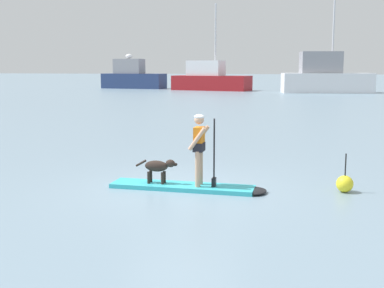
{
  "coord_description": "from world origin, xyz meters",
  "views": [
    {
      "loc": [
        2.81,
        -10.89,
        2.78
      ],
      "look_at": [
        0.0,
        1.0,
        0.9
      ],
      "focal_mm": 46.61,
      "sensor_mm": 36.0,
      "label": 1
    }
  ],
  "objects_px": {
    "moored_boat_center": "(210,79)",
    "marker_buoy": "(345,184)",
    "dog": "(158,167)",
    "moored_boat_far_port": "(325,77)",
    "person_paddler": "(200,145)",
    "paddleboard": "(192,187)",
    "moored_boat_starboard": "(133,77)"
  },
  "relations": [
    {
      "from": "paddleboard",
      "to": "moored_boat_starboard",
      "type": "bearing_deg",
      "value": 111.37
    },
    {
      "from": "person_paddler",
      "to": "marker_buoy",
      "type": "distance_m",
      "value": 3.38
    },
    {
      "from": "paddleboard",
      "to": "dog",
      "type": "relative_size",
      "value": 3.54
    },
    {
      "from": "moored_boat_starboard",
      "to": "moored_boat_far_port",
      "type": "relative_size",
      "value": 0.86
    },
    {
      "from": "moored_boat_far_port",
      "to": "person_paddler",
      "type": "bearing_deg",
      "value": -94.86
    },
    {
      "from": "moored_boat_center",
      "to": "marker_buoy",
      "type": "xyz_separation_m",
      "value": [
        12.85,
        -49.01,
        -1.18
      ]
    },
    {
      "from": "dog",
      "to": "moored_boat_far_port",
      "type": "bearing_deg",
      "value": 83.94
    },
    {
      "from": "dog",
      "to": "moored_boat_center",
      "type": "distance_m",
      "value": 50.29
    },
    {
      "from": "moored_boat_starboard",
      "to": "dog",
      "type": "bearing_deg",
      "value": -69.39
    },
    {
      "from": "moored_boat_starboard",
      "to": "moored_boat_center",
      "type": "bearing_deg",
      "value": -15.51
    },
    {
      "from": "paddleboard",
      "to": "moored_boat_far_port",
      "type": "bearing_deg",
      "value": 84.91
    },
    {
      "from": "moored_boat_starboard",
      "to": "moored_boat_center",
      "type": "distance_m",
      "value": 11.58
    },
    {
      "from": "moored_boat_center",
      "to": "marker_buoy",
      "type": "height_order",
      "value": "moored_boat_center"
    },
    {
      "from": "person_paddler",
      "to": "moored_boat_center",
      "type": "xyz_separation_m",
      "value": [
        -9.62,
        49.55,
        0.33
      ]
    },
    {
      "from": "person_paddler",
      "to": "moored_boat_center",
      "type": "bearing_deg",
      "value": 100.99
    },
    {
      "from": "moored_boat_far_port",
      "to": "moored_boat_starboard",
      "type": "bearing_deg",
      "value": 166.57
    },
    {
      "from": "moored_boat_center",
      "to": "moored_boat_starboard",
      "type": "bearing_deg",
      "value": 164.49
    },
    {
      "from": "person_paddler",
      "to": "moored_boat_starboard",
      "type": "distance_m",
      "value": 56.6
    },
    {
      "from": "person_paddler",
      "to": "marker_buoy",
      "type": "bearing_deg",
      "value": 9.49
    },
    {
      "from": "paddleboard",
      "to": "moored_boat_center",
      "type": "bearing_deg",
      "value": 100.78
    },
    {
      "from": "paddleboard",
      "to": "moored_boat_far_port",
      "type": "distance_m",
      "value": 46.94
    },
    {
      "from": "paddleboard",
      "to": "marker_buoy",
      "type": "relative_size",
      "value": 4.1
    },
    {
      "from": "dog",
      "to": "marker_buoy",
      "type": "height_order",
      "value": "marker_buoy"
    },
    {
      "from": "moored_boat_starboard",
      "to": "moored_boat_center",
      "type": "xyz_separation_m",
      "value": [
        11.16,
        -3.1,
        -0.11
      ]
    },
    {
      "from": "marker_buoy",
      "to": "paddleboard",
      "type": "bearing_deg",
      "value": -171.05
    },
    {
      "from": "person_paddler",
      "to": "dog",
      "type": "xyz_separation_m",
      "value": [
        -0.99,
        0.01,
        -0.56
      ]
    },
    {
      "from": "moored_boat_center",
      "to": "marker_buoy",
      "type": "distance_m",
      "value": 50.68
    },
    {
      "from": "dog",
      "to": "marker_buoy",
      "type": "distance_m",
      "value": 4.25
    },
    {
      "from": "dog",
      "to": "moored_boat_center",
      "type": "height_order",
      "value": "moored_boat_center"
    },
    {
      "from": "paddleboard",
      "to": "dog",
      "type": "height_order",
      "value": "dog"
    },
    {
      "from": "paddleboard",
      "to": "marker_buoy",
      "type": "xyz_separation_m",
      "value": [
        3.41,
        0.54,
        0.14
      ]
    },
    {
      "from": "paddleboard",
      "to": "moored_boat_starboard",
      "type": "relative_size",
      "value": 0.42
    }
  ]
}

